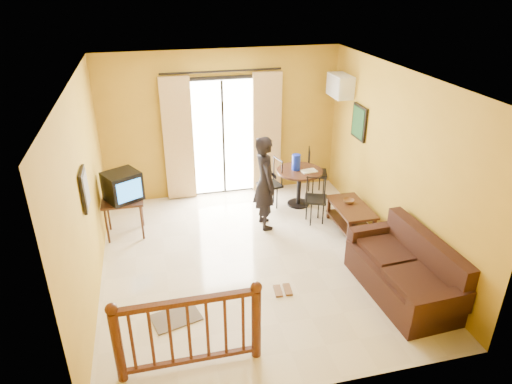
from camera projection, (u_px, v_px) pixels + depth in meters
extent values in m
plane|color=beige|center=(253.00, 260.00, 7.06)|extent=(5.00, 5.00, 0.00)
plane|color=white|center=(252.00, 77.00, 5.83)|extent=(5.00, 5.00, 0.00)
plane|color=#B78C23|center=(222.00, 125.00, 8.63)|extent=(4.50, 0.00, 4.50)
plane|color=#B78C23|center=(313.00, 283.00, 4.26)|extent=(4.50, 0.00, 4.50)
plane|color=#B78C23|center=(85.00, 193.00, 5.97)|extent=(0.00, 5.00, 5.00)
plane|color=#B78C23|center=(396.00, 163.00, 6.92)|extent=(0.00, 5.00, 5.00)
cube|color=black|center=(223.00, 138.00, 8.73)|extent=(1.34, 0.03, 2.34)
cube|color=white|center=(223.00, 138.00, 8.70)|extent=(1.20, 0.04, 2.20)
cube|color=black|center=(223.00, 139.00, 8.68)|extent=(0.04, 0.02, 2.20)
cube|color=beige|center=(178.00, 140.00, 8.45)|extent=(0.55, 0.08, 2.35)
cube|color=beige|center=(267.00, 133.00, 8.81)|extent=(0.55, 0.08, 2.35)
cylinder|color=black|center=(221.00, 71.00, 8.10)|extent=(2.20, 0.04, 0.04)
cube|color=black|center=(122.00, 200.00, 7.47)|extent=(0.66, 0.55, 0.04)
cylinder|color=black|center=(107.00, 226.00, 7.36)|extent=(0.04, 0.04, 0.64)
cylinder|color=black|center=(142.00, 222.00, 7.47)|extent=(0.04, 0.04, 0.64)
cylinder|color=black|center=(108.00, 213.00, 7.74)|extent=(0.04, 0.04, 0.64)
cylinder|color=black|center=(142.00, 210.00, 7.86)|extent=(0.04, 0.04, 0.64)
cube|color=black|center=(122.00, 186.00, 7.36)|extent=(0.69, 0.66, 0.47)
cube|color=#298CFA|center=(130.00, 191.00, 7.20)|extent=(0.38, 0.21, 0.34)
cube|color=black|center=(84.00, 189.00, 5.74)|extent=(0.04, 0.42, 0.52)
cube|color=#5C554F|center=(86.00, 189.00, 5.74)|extent=(0.01, 0.34, 0.44)
cylinder|color=black|center=(300.00, 171.00, 8.43)|extent=(0.85, 0.85, 0.04)
cylinder|color=black|center=(299.00, 188.00, 8.58)|extent=(0.08, 0.08, 0.69)
cylinder|color=black|center=(298.00, 204.00, 8.73)|extent=(0.42, 0.42, 0.03)
cylinder|color=#1224A9|center=(296.00, 162.00, 8.38)|extent=(0.16, 0.16, 0.30)
cube|color=beige|center=(309.00, 171.00, 8.36)|extent=(0.30, 0.22, 0.02)
cube|color=white|center=(340.00, 86.00, 8.26)|extent=(0.30, 0.60, 0.40)
cube|color=gray|center=(333.00, 86.00, 8.23)|extent=(0.02, 0.56, 0.36)
cube|color=black|center=(359.00, 122.00, 7.94)|extent=(0.04, 0.50, 0.60)
cube|color=black|center=(358.00, 122.00, 7.94)|extent=(0.01, 0.42, 0.52)
cube|color=black|center=(351.00, 207.00, 7.73)|extent=(0.55, 0.99, 0.04)
cube|color=black|center=(350.00, 222.00, 7.86)|extent=(0.51, 0.95, 0.03)
cube|color=black|center=(349.00, 232.00, 7.39)|extent=(0.05, 0.05, 0.42)
cube|color=black|center=(374.00, 229.00, 7.48)|extent=(0.05, 0.05, 0.42)
cube|color=black|center=(329.00, 208.00, 8.16)|extent=(0.05, 0.05, 0.42)
cube|color=black|center=(351.00, 205.00, 8.25)|extent=(0.05, 0.05, 0.42)
imported|color=brown|center=(349.00, 201.00, 7.82)|extent=(0.25, 0.25, 0.06)
cube|color=black|center=(401.00, 280.00, 6.24)|extent=(0.94, 1.74, 0.42)
cube|color=black|center=(426.00, 254.00, 6.15)|extent=(0.28, 1.70, 0.58)
cube|color=black|center=(439.00, 305.00, 5.42)|extent=(0.86, 0.22, 0.32)
cube|color=black|center=(375.00, 235.00, 6.86)|extent=(0.86, 0.22, 0.32)
cube|color=black|center=(415.00, 282.00, 5.80)|extent=(0.62, 0.72, 0.11)
cube|color=black|center=(387.00, 251.00, 6.45)|extent=(0.62, 0.72, 0.11)
imported|color=black|center=(265.00, 183.00, 7.66)|extent=(0.42, 0.61, 1.64)
cylinder|color=#471E0F|center=(118.00, 347.00, 4.80)|extent=(0.11, 0.11, 0.92)
cylinder|color=#471E0F|center=(256.00, 324.00, 5.11)|extent=(0.11, 0.11, 0.92)
sphere|color=#471E0F|center=(111.00, 309.00, 4.57)|extent=(0.13, 0.13, 0.13)
sphere|color=#471E0F|center=(256.00, 287.00, 4.89)|extent=(0.13, 0.13, 0.13)
cube|color=#471E0F|center=(186.00, 302.00, 4.75)|extent=(1.55, 0.08, 0.06)
cube|color=#471E0F|center=(191.00, 360.00, 5.11)|extent=(1.55, 0.06, 0.05)
cube|color=#60564D|center=(176.00, 317.00, 5.87)|extent=(0.69, 0.55, 0.02)
cube|color=brown|center=(278.00, 291.00, 6.34)|extent=(0.12, 0.26, 0.03)
cube|color=brown|center=(288.00, 289.00, 6.37)|extent=(0.12, 0.26, 0.03)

